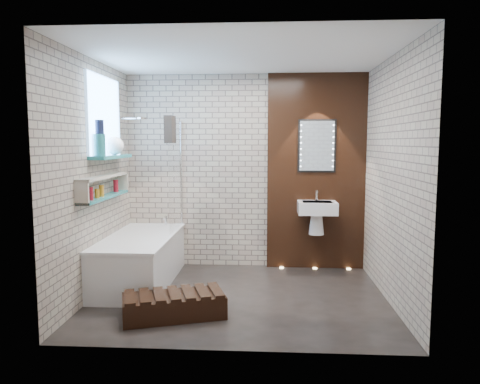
# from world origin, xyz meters

# --- Properties ---
(ground) EXTENTS (3.20, 3.20, 0.00)m
(ground) POSITION_xyz_m (0.00, 0.00, 0.00)
(ground) COLOR black
(ground) RESTS_ON ground
(room_shell) EXTENTS (3.24, 3.20, 2.60)m
(room_shell) POSITION_xyz_m (0.00, 0.00, 1.30)
(room_shell) COLOR gray
(room_shell) RESTS_ON ground
(walnut_panel) EXTENTS (1.30, 0.06, 2.60)m
(walnut_panel) POSITION_xyz_m (0.95, 1.27, 1.30)
(walnut_panel) COLOR black
(walnut_panel) RESTS_ON ground
(clerestory_window) EXTENTS (0.18, 1.00, 0.94)m
(clerestory_window) POSITION_xyz_m (-1.57, 0.35, 1.90)
(clerestory_window) COLOR #7FADE0
(clerestory_window) RESTS_ON room_shell
(display_niche) EXTENTS (0.14, 1.30, 0.26)m
(display_niche) POSITION_xyz_m (-1.53, 0.15, 1.20)
(display_niche) COLOR teal
(display_niche) RESTS_ON room_shell
(bathtub) EXTENTS (0.79, 1.74, 0.70)m
(bathtub) POSITION_xyz_m (-1.22, 0.45, 0.29)
(bathtub) COLOR white
(bathtub) RESTS_ON ground
(bath_screen) EXTENTS (0.01, 0.78, 1.40)m
(bath_screen) POSITION_xyz_m (-0.87, 0.89, 1.28)
(bath_screen) COLOR white
(bath_screen) RESTS_ON bathtub
(towel) EXTENTS (0.10, 0.25, 0.33)m
(towel) POSITION_xyz_m (-0.87, 0.60, 1.85)
(towel) COLOR #2A2622
(towel) RESTS_ON bath_screen
(shower_head) EXTENTS (0.18, 0.18, 0.02)m
(shower_head) POSITION_xyz_m (-1.30, 0.95, 2.00)
(shower_head) COLOR silver
(shower_head) RESTS_ON room_shell
(washbasin) EXTENTS (0.50, 0.36, 0.58)m
(washbasin) POSITION_xyz_m (0.95, 1.07, 0.79)
(washbasin) COLOR white
(washbasin) RESTS_ON walnut_panel
(led_mirror) EXTENTS (0.50, 0.02, 0.70)m
(led_mirror) POSITION_xyz_m (0.95, 1.23, 1.65)
(led_mirror) COLOR black
(led_mirror) RESTS_ON walnut_panel
(walnut_step) EXTENTS (1.06, 0.72, 0.22)m
(walnut_step) POSITION_xyz_m (-0.60, -0.60, 0.11)
(walnut_step) COLOR black
(walnut_step) RESTS_ON ground
(niche_bottles) EXTENTS (0.06, 0.86, 0.15)m
(niche_bottles) POSITION_xyz_m (-1.53, 0.09, 1.17)
(niche_bottles) COLOR #B2711B
(niche_bottles) RESTS_ON display_niche
(sill_vases) EXTENTS (0.21, 0.65, 0.39)m
(sill_vases) POSITION_xyz_m (-1.50, 0.25, 1.68)
(sill_vases) COLOR white
(sill_vases) RESTS_ON clerestory_window
(floor_uplights) EXTENTS (0.96, 0.06, 0.01)m
(floor_uplights) POSITION_xyz_m (0.95, 1.20, 0.01)
(floor_uplights) COLOR #FFD899
(floor_uplights) RESTS_ON ground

